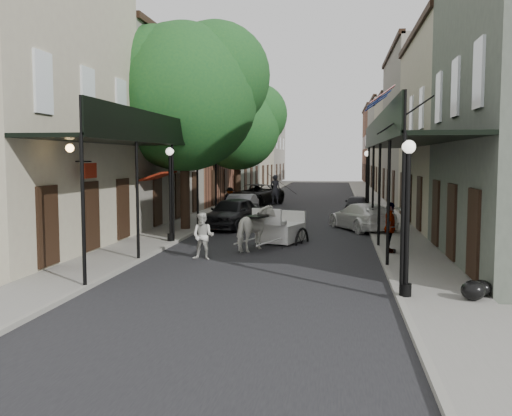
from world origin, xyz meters
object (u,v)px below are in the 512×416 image
(pedestrian_sidewalk_left, at_px, (230,199))
(lamppost_left, at_px, (170,193))
(carriage, at_px, (285,215))
(car_left_far, at_px, (254,195))
(horse, at_px, (256,228))
(lamppost_right_near, at_px, (407,216))
(pedestrian_sidewalk_right, at_px, (390,228))
(car_left_mid, at_px, (240,206))
(car_right_far, at_px, (357,205))
(tree_near, at_px, (193,91))
(tree_far, at_px, (243,124))
(car_right_near, at_px, (362,217))
(car_left_near, at_px, (232,213))
(lamppost_right_far, at_px, (367,182))
(pedestrian_walking, at_px, (203,236))

(pedestrian_sidewalk_left, bearing_deg, lamppost_left, 64.20)
(carriage, height_order, car_left_far, carriage)
(horse, bearing_deg, carriage, -90.00)
(lamppost_right_near, height_order, pedestrian_sidewalk_right, lamppost_right_near)
(car_left_mid, distance_m, car_right_far, 7.25)
(horse, height_order, pedestrian_sidewalk_left, horse)
(tree_near, xyz_separation_m, car_right_far, (7.80, 8.82, -5.88))
(tree_far, relative_size, car_left_mid, 2.11)
(horse, distance_m, car_right_near, 7.79)
(horse, bearing_deg, pedestrian_sidewalk_left, -56.47)
(lamppost_left, relative_size, pedestrian_sidewalk_left, 2.50)
(horse, distance_m, car_left_far, 20.17)
(tree_near, height_order, car_right_near, tree_near)
(car_left_near, bearing_deg, lamppost_left, -94.25)
(lamppost_left, relative_size, car_left_near, 0.84)
(lamppost_right_near, xyz_separation_m, pedestrian_sidewalk_right, (0.18, 6.39, -1.05))
(lamppost_right_far, xyz_separation_m, pedestrian_sidewalk_left, (-8.30, 0.97, -1.19))
(tree_far, relative_size, lamppost_right_far, 2.32)
(car_left_near, xyz_separation_m, car_right_far, (6.22, 7.67, -0.15))
(car_right_near, bearing_deg, carriage, 28.22)
(tree_far, bearing_deg, car_left_mid, -81.50)
(tree_far, bearing_deg, lamppost_right_far, -36.51)
(pedestrian_walking, distance_m, pedestrian_sidewalk_left, 16.36)
(carriage, bearing_deg, car_right_far, 93.40)
(car_left_near, bearing_deg, pedestrian_sidewalk_left, 113.00)
(car_left_near, relative_size, car_right_far, 1.24)
(car_left_mid, bearing_deg, pedestrian_sidewalk_left, 114.10)
(car_left_far, bearing_deg, carriage, -57.61)
(horse, xyz_separation_m, car_right_far, (4.11, 14.20, -0.22))
(lamppost_right_near, distance_m, car_left_mid, 19.50)
(pedestrian_walking, relative_size, car_left_near, 0.36)
(tree_far, height_order, lamppost_right_far, tree_far)
(lamppost_right_far, distance_m, car_right_far, 1.82)
(pedestrian_sidewalk_left, relative_size, car_left_far, 0.27)
(pedestrian_sidewalk_right, xyz_separation_m, car_left_mid, (-7.31, 11.70, -0.33))
(lamppost_right_far, distance_m, pedestrian_sidewalk_left, 8.44)
(carriage, height_order, car_right_near, carriage)
(car_right_far, bearing_deg, pedestrian_walking, 74.57)
(lamppost_left, height_order, car_left_near, lamppost_left)
(pedestrian_sidewalk_right, bearing_deg, lamppost_right_far, 7.35)
(pedestrian_sidewalk_right, relative_size, car_right_near, 0.39)
(tree_near, relative_size, pedestrian_sidewalk_left, 6.50)
(pedestrian_walking, xyz_separation_m, car_left_near, (-0.62, 8.57, -0.04))
(pedestrian_sidewalk_left, xyz_separation_m, car_left_mid, (1.16, -2.88, -0.19))
(tree_far, height_order, lamppost_right_near, tree_far)
(car_right_near, xyz_separation_m, car_right_far, (0.00, 7.58, -0.05))
(car_left_mid, bearing_deg, horse, -75.30)
(lamppost_right_near, height_order, pedestrian_walking, lamppost_right_near)
(tree_near, relative_size, lamppost_left, 2.60)
(car_left_near, distance_m, car_right_far, 9.88)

